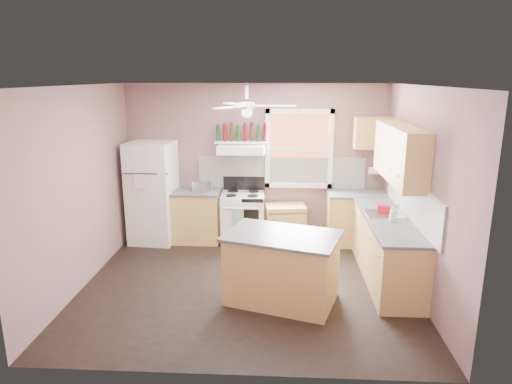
# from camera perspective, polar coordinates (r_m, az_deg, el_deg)

# --- Properties ---
(floor) EXTENTS (4.50, 4.50, 0.00)m
(floor) POSITION_cam_1_polar(r_m,az_deg,el_deg) (6.49, -1.05, -11.41)
(floor) COLOR black
(floor) RESTS_ON ground
(ceiling) EXTENTS (4.50, 4.50, 0.00)m
(ceiling) POSITION_cam_1_polar(r_m,az_deg,el_deg) (5.85, -1.17, 13.17)
(ceiling) COLOR white
(ceiling) RESTS_ON ground
(wall_back) EXTENTS (4.50, 0.05, 2.70)m
(wall_back) POSITION_cam_1_polar(r_m,az_deg,el_deg) (8.00, -0.04, 3.76)
(wall_back) COLOR #765456
(wall_back) RESTS_ON ground
(wall_right) EXTENTS (0.05, 4.00, 2.70)m
(wall_right) POSITION_cam_1_polar(r_m,az_deg,el_deg) (6.29, 20.05, -0.06)
(wall_right) COLOR #765456
(wall_right) RESTS_ON ground
(wall_left) EXTENTS (0.05, 4.00, 2.70)m
(wall_left) POSITION_cam_1_polar(r_m,az_deg,el_deg) (6.60, -21.23, 0.48)
(wall_left) COLOR #765456
(wall_left) RESTS_ON ground
(backsplash_back) EXTENTS (2.90, 0.03, 0.55)m
(backsplash_back) POSITION_cam_1_polar(r_m,az_deg,el_deg) (7.99, 3.18, 2.44)
(backsplash_back) COLOR white
(backsplash_back) RESTS_ON wall_back
(backsplash_right) EXTENTS (0.03, 2.60, 0.55)m
(backsplash_right) POSITION_cam_1_polar(r_m,az_deg,el_deg) (6.60, 18.86, -0.88)
(backsplash_right) COLOR white
(backsplash_right) RESTS_ON wall_right
(window_view) EXTENTS (1.00, 0.02, 1.20)m
(window_view) POSITION_cam_1_polar(r_m,az_deg,el_deg) (7.91, 5.40, 5.41)
(window_view) COLOR brown
(window_view) RESTS_ON wall_back
(window_frame) EXTENTS (1.16, 0.07, 1.36)m
(window_frame) POSITION_cam_1_polar(r_m,az_deg,el_deg) (7.89, 5.41, 5.38)
(window_frame) COLOR white
(window_frame) RESTS_ON wall_back
(refrigerator) EXTENTS (0.80, 0.78, 1.74)m
(refrigerator) POSITION_cam_1_polar(r_m,az_deg,el_deg) (8.03, -12.79, -0.06)
(refrigerator) COLOR white
(refrigerator) RESTS_ON floor
(base_cabinet_left) EXTENTS (0.90, 0.60, 0.86)m
(base_cabinet_left) POSITION_cam_1_polar(r_m,az_deg,el_deg) (8.04, -7.74, -3.08)
(base_cabinet_left) COLOR tan
(base_cabinet_left) RESTS_ON floor
(counter_left) EXTENTS (0.92, 0.62, 0.04)m
(counter_left) POSITION_cam_1_polar(r_m,az_deg,el_deg) (7.92, -7.85, 0.03)
(counter_left) COLOR #49494C
(counter_left) RESTS_ON base_cabinet_left
(toaster) EXTENTS (0.32, 0.25, 0.18)m
(toaster) POSITION_cam_1_polar(r_m,az_deg,el_deg) (7.79, -6.82, 0.66)
(toaster) COLOR silver
(toaster) RESTS_ON counter_left
(stove) EXTENTS (0.75, 0.67, 0.86)m
(stove) POSITION_cam_1_polar(r_m,az_deg,el_deg) (7.90, -1.64, -3.26)
(stove) COLOR white
(stove) RESTS_ON floor
(range_hood) EXTENTS (0.78, 0.50, 0.14)m
(range_hood) POSITION_cam_1_polar(r_m,az_deg,el_deg) (7.70, -1.87, 5.38)
(range_hood) COLOR white
(range_hood) RESTS_ON wall_back
(bottle_shelf) EXTENTS (0.90, 0.26, 0.03)m
(bottle_shelf) POSITION_cam_1_polar(r_m,az_deg,el_deg) (7.81, -1.80, 6.24)
(bottle_shelf) COLOR white
(bottle_shelf) RESTS_ON range_hood
(cart) EXTENTS (0.72, 0.53, 0.66)m
(cart) POSITION_cam_1_polar(r_m,az_deg,el_deg) (7.93, 3.68, -3.98)
(cart) COLOR tan
(cart) RESTS_ON floor
(base_cabinet_corner) EXTENTS (1.00, 0.60, 0.86)m
(base_cabinet_corner) POSITION_cam_1_polar(r_m,az_deg,el_deg) (8.01, 12.46, -3.37)
(base_cabinet_corner) COLOR tan
(base_cabinet_corner) RESTS_ON floor
(base_cabinet_right) EXTENTS (0.60, 2.20, 0.86)m
(base_cabinet_right) POSITION_cam_1_polar(r_m,az_deg,el_deg) (6.75, 16.00, -6.97)
(base_cabinet_right) COLOR tan
(base_cabinet_right) RESTS_ON floor
(counter_corner) EXTENTS (1.02, 0.62, 0.04)m
(counter_corner) POSITION_cam_1_polar(r_m,az_deg,el_deg) (7.89, 12.63, -0.25)
(counter_corner) COLOR #49494C
(counter_corner) RESTS_ON base_cabinet_corner
(counter_right) EXTENTS (0.62, 2.22, 0.04)m
(counter_right) POSITION_cam_1_polar(r_m,az_deg,el_deg) (6.60, 16.19, -3.33)
(counter_right) COLOR #49494C
(counter_right) RESTS_ON base_cabinet_right
(sink) EXTENTS (0.55, 0.45, 0.03)m
(sink) POSITION_cam_1_polar(r_m,az_deg,el_deg) (6.78, 15.83, -2.70)
(sink) COLOR silver
(sink) RESTS_ON counter_right
(faucet) EXTENTS (0.03, 0.03, 0.14)m
(faucet) POSITION_cam_1_polar(r_m,az_deg,el_deg) (6.80, 17.19, -2.10)
(faucet) COLOR silver
(faucet) RESTS_ON sink
(upper_cabinet_right) EXTENTS (0.33, 1.80, 0.76)m
(upper_cabinet_right) POSITION_cam_1_polar(r_m,az_deg,el_deg) (6.62, 17.53, 4.64)
(upper_cabinet_right) COLOR tan
(upper_cabinet_right) RESTS_ON wall_right
(upper_cabinet_corner) EXTENTS (0.60, 0.33, 0.52)m
(upper_cabinet_corner) POSITION_cam_1_polar(r_m,az_deg,el_deg) (7.86, 14.34, 7.18)
(upper_cabinet_corner) COLOR tan
(upper_cabinet_corner) RESTS_ON wall_back
(paper_towel) EXTENTS (0.26, 0.12, 0.12)m
(paper_towel) POSITION_cam_1_polar(r_m,az_deg,el_deg) (8.02, 14.85, 2.57)
(paper_towel) COLOR white
(paper_towel) RESTS_ON wall_back
(island) EXTENTS (1.50, 1.19, 0.86)m
(island) POSITION_cam_1_polar(r_m,az_deg,el_deg) (5.89, 3.25, -9.62)
(island) COLOR tan
(island) RESTS_ON floor
(island_top) EXTENTS (1.60, 1.29, 0.04)m
(island_top) POSITION_cam_1_polar(r_m,az_deg,el_deg) (5.72, 3.32, -5.49)
(island_top) COLOR #49494C
(island_top) RESTS_ON island
(ceiling_fan_hub) EXTENTS (0.20, 0.20, 0.08)m
(ceiling_fan_hub) POSITION_cam_1_polar(r_m,az_deg,el_deg) (5.86, -1.16, 10.72)
(ceiling_fan_hub) COLOR white
(ceiling_fan_hub) RESTS_ON ceiling
(soap_bottle) EXTENTS (0.10, 0.10, 0.22)m
(soap_bottle) POSITION_cam_1_polar(r_m,az_deg,el_deg) (6.42, 16.69, -2.66)
(soap_bottle) COLOR silver
(soap_bottle) RESTS_ON counter_right
(red_caddy) EXTENTS (0.20, 0.16, 0.10)m
(red_caddy) POSITION_cam_1_polar(r_m,az_deg,el_deg) (6.86, 15.70, -2.01)
(red_caddy) COLOR #A20D1C
(red_caddy) RESTS_ON counter_right
(wine_bottles) EXTENTS (0.86, 0.06, 0.31)m
(wine_bottles) POSITION_cam_1_polar(r_m,az_deg,el_deg) (7.78, -1.79, 7.40)
(wine_bottles) COLOR #143819
(wine_bottles) RESTS_ON bottle_shelf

